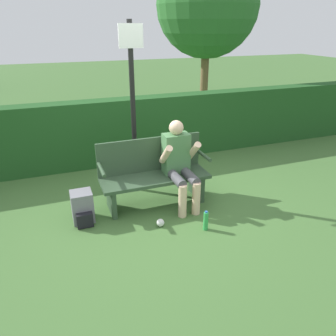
# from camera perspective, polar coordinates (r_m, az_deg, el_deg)

# --- Properties ---
(ground_plane) EXTENTS (40.00, 40.00, 0.00)m
(ground_plane) POSITION_cam_1_polar(r_m,az_deg,el_deg) (4.72, -2.14, -6.19)
(ground_plane) COLOR #426B33
(hedge_back) EXTENTS (12.00, 0.36, 1.17)m
(hedge_back) POSITION_cam_1_polar(r_m,az_deg,el_deg) (6.02, -7.48, 6.45)
(hedge_back) COLOR #1E4C1E
(hedge_back) RESTS_ON ground
(park_bench) EXTENTS (1.50, 0.49, 0.92)m
(park_bench) POSITION_cam_1_polar(r_m,az_deg,el_deg) (4.58, -2.51, -0.95)
(park_bench) COLOR #334C33
(park_bench) RESTS_ON ground
(person_seated) EXTENTS (0.49, 0.66, 1.18)m
(person_seated) POSITION_cam_1_polar(r_m,az_deg,el_deg) (4.48, 1.96, 1.19)
(person_seated) COLOR #4C7F4C
(person_seated) RESTS_ON ground
(backpack) EXTENTS (0.27, 0.34, 0.41)m
(backpack) POSITION_cam_1_polar(r_m,az_deg,el_deg) (4.37, -14.64, -6.73)
(backpack) COLOR slate
(backpack) RESTS_ON ground
(water_bottle) EXTENTS (0.06, 0.06, 0.26)m
(water_bottle) POSITION_cam_1_polar(r_m,az_deg,el_deg) (4.13, 6.59, -9.13)
(water_bottle) COLOR green
(water_bottle) RESTS_ON ground
(signpost) EXTENTS (0.32, 0.09, 2.42)m
(signpost) POSITION_cam_1_polar(r_m,az_deg,el_deg) (4.66, -6.13, 11.46)
(signpost) COLOR black
(signpost) RESTS_ON ground
(tree) EXTENTS (2.58, 2.58, 4.09)m
(tree) POSITION_cam_1_polar(r_m,az_deg,el_deg) (9.21, 6.89, 26.32)
(tree) COLOR brown
(tree) RESTS_ON ground
(litter_crumple) EXTENTS (0.10, 0.10, 0.10)m
(litter_crumple) POSITION_cam_1_polar(r_m,az_deg,el_deg) (4.21, -1.34, -9.50)
(litter_crumple) COLOR silver
(litter_crumple) RESTS_ON ground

